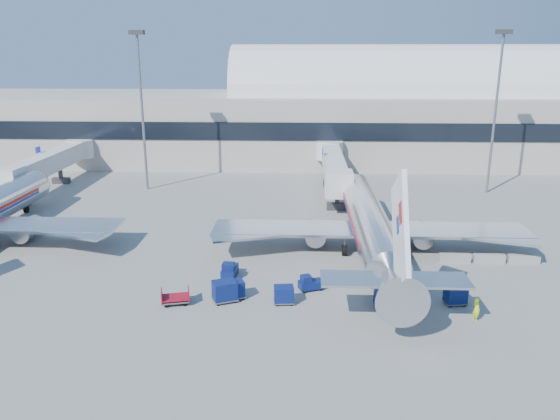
{
  "coord_description": "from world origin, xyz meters",
  "views": [
    {
      "loc": [
        3.01,
        -48.22,
        19.81
      ],
      "look_at": [
        0.79,
        6.0,
        3.96
      ],
      "focal_mm": 35.0,
      "sensor_mm": 36.0,
      "label": 1
    }
  ],
  "objects_px": {
    "jetbridge_mid": "(52,161)",
    "tug_left": "(229,270)",
    "ramp_worker": "(476,309)",
    "cart_train_c": "(225,291)",
    "cart_solo_near": "(389,298)",
    "tug_lead": "(310,283)",
    "barrier_near": "(455,258)",
    "cart_solo_far": "(455,295)",
    "barrier_mid": "(489,259)",
    "mast_east": "(498,89)",
    "cart_train_a": "(284,294)",
    "tug_right": "(397,278)",
    "cart_train_b": "(234,289)",
    "cart_open_red": "(176,299)",
    "airliner_main": "(370,225)",
    "jetbridge_near": "(333,164)",
    "barrier_far": "(524,259)",
    "mast_west": "(141,88)"
  },
  "relations": [
    {
      "from": "cart_open_red",
      "to": "cart_train_b",
      "type": "bearing_deg",
      "value": 0.81
    },
    {
      "from": "barrier_far",
      "to": "cart_open_red",
      "type": "height_order",
      "value": "barrier_far"
    },
    {
      "from": "mast_west",
      "to": "tug_right",
      "type": "bearing_deg",
      "value": -46.75
    },
    {
      "from": "cart_open_red",
      "to": "ramp_worker",
      "type": "distance_m",
      "value": 23.63
    },
    {
      "from": "barrier_near",
      "to": "cart_solo_near",
      "type": "height_order",
      "value": "cart_solo_near"
    },
    {
      "from": "cart_train_a",
      "to": "cart_solo_near",
      "type": "bearing_deg",
      "value": -11.87
    },
    {
      "from": "jetbridge_near",
      "to": "cart_train_b",
      "type": "xyz_separation_m",
      "value": [
        -10.11,
        -37.63,
        -3.12
      ]
    },
    {
      "from": "barrier_mid",
      "to": "cart_solo_near",
      "type": "distance_m",
      "value": 15.38
    },
    {
      "from": "airliner_main",
      "to": "mast_east",
      "type": "bearing_deg",
      "value": 51.89
    },
    {
      "from": "tug_right",
      "to": "tug_left",
      "type": "distance_m",
      "value": 15.02
    },
    {
      "from": "airliner_main",
      "to": "jetbridge_mid",
      "type": "bearing_deg",
      "value": 149.36
    },
    {
      "from": "barrier_mid",
      "to": "tug_lead",
      "type": "xyz_separation_m",
      "value": [
        -17.47,
        -6.92,
        0.17
      ]
    },
    {
      "from": "barrier_mid",
      "to": "cart_train_b",
      "type": "distance_m",
      "value": 25.4
    },
    {
      "from": "tug_left",
      "to": "cart_solo_near",
      "type": "xyz_separation_m",
      "value": [
        13.46,
        -5.88,
        0.26
      ]
    },
    {
      "from": "cart_solo_near",
      "to": "tug_lead",
      "type": "bearing_deg",
      "value": 136.89
    },
    {
      "from": "cart_train_b",
      "to": "cart_open_red",
      "type": "relative_size",
      "value": 0.82
    },
    {
      "from": "tug_right",
      "to": "cart_train_c",
      "type": "height_order",
      "value": "cart_train_c"
    },
    {
      "from": "barrier_far",
      "to": "tug_left",
      "type": "xyz_separation_m",
      "value": [
        -28.06,
        -4.54,
        0.27
      ]
    },
    {
      "from": "barrier_far",
      "to": "tug_left",
      "type": "bearing_deg",
      "value": -170.81
    },
    {
      "from": "mast_east",
      "to": "barrier_mid",
      "type": "bearing_deg",
      "value": -107.26
    },
    {
      "from": "mast_west",
      "to": "cart_solo_far",
      "type": "xyz_separation_m",
      "value": [
        35.59,
        -37.17,
        -13.99
      ]
    },
    {
      "from": "jetbridge_near",
      "to": "jetbridge_mid",
      "type": "distance_m",
      "value": 42.0
    },
    {
      "from": "ramp_worker",
      "to": "cart_open_red",
      "type": "bearing_deg",
      "value": 63.5
    },
    {
      "from": "airliner_main",
      "to": "tug_right",
      "type": "relative_size",
      "value": 16.45
    },
    {
      "from": "jetbridge_mid",
      "to": "cart_train_c",
      "type": "bearing_deg",
      "value": -50.78
    },
    {
      "from": "jetbridge_mid",
      "to": "tug_left",
      "type": "bearing_deg",
      "value": -47.14
    },
    {
      "from": "jetbridge_near",
      "to": "cart_solo_near",
      "type": "bearing_deg",
      "value": -86.49
    },
    {
      "from": "barrier_near",
      "to": "tug_right",
      "type": "bearing_deg",
      "value": -139.57
    },
    {
      "from": "jetbridge_mid",
      "to": "cart_solo_far",
      "type": "relative_size",
      "value": 14.61
    },
    {
      "from": "mast_east",
      "to": "cart_solo_near",
      "type": "bearing_deg",
      "value": -117.49
    },
    {
      "from": "cart_train_b",
      "to": "cart_open_red",
      "type": "distance_m",
      "value": 4.79
    },
    {
      "from": "tug_left",
      "to": "cart_train_c",
      "type": "height_order",
      "value": "cart_train_c"
    },
    {
      "from": "cart_solo_far",
      "to": "cart_solo_near",
      "type": "bearing_deg",
      "value": -176.5
    },
    {
      "from": "cart_solo_near",
      "to": "ramp_worker",
      "type": "xyz_separation_m",
      "value": [
        6.41,
        -1.53,
        -0.05
      ]
    },
    {
      "from": "tug_left",
      "to": "cart_train_c",
      "type": "relative_size",
      "value": 1.04
    },
    {
      "from": "tug_lead",
      "to": "tug_right",
      "type": "height_order",
      "value": "tug_lead"
    },
    {
      "from": "airliner_main",
      "to": "tug_left",
      "type": "distance_m",
      "value": 15.35
    },
    {
      "from": "ramp_worker",
      "to": "cart_train_c",
      "type": "bearing_deg",
      "value": 60.88
    },
    {
      "from": "barrier_mid",
      "to": "cart_solo_far",
      "type": "bearing_deg",
      "value": -121.89
    },
    {
      "from": "airliner_main",
      "to": "jetbridge_near",
      "type": "distance_m",
      "value": 26.43
    },
    {
      "from": "barrier_mid",
      "to": "cart_train_a",
      "type": "bearing_deg",
      "value": -153.93
    },
    {
      "from": "barrier_near",
      "to": "tug_left",
      "type": "bearing_deg",
      "value": -168.05
    },
    {
      "from": "mast_east",
      "to": "barrier_near",
      "type": "distance_m",
      "value": 33.67
    },
    {
      "from": "tug_left",
      "to": "jetbridge_mid",
      "type": "bearing_deg",
      "value": 47.25
    },
    {
      "from": "barrier_mid",
      "to": "tug_left",
      "type": "relative_size",
      "value": 1.2
    },
    {
      "from": "tug_lead",
      "to": "cart_open_red",
      "type": "bearing_deg",
      "value": 174.64
    },
    {
      "from": "tug_left",
      "to": "cart_train_a",
      "type": "distance_m",
      "value": 7.21
    },
    {
      "from": "barrier_mid",
      "to": "cart_solo_near",
      "type": "xyz_separation_m",
      "value": [
        -11.3,
        -10.42,
        0.53
      ]
    },
    {
      "from": "jetbridge_mid",
      "to": "barrier_far",
      "type": "height_order",
      "value": "jetbridge_mid"
    },
    {
      "from": "barrier_mid",
      "to": "tug_left",
      "type": "height_order",
      "value": "tug_left"
    }
  ]
}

